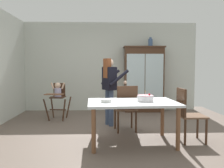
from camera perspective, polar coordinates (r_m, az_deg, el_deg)
ground_plane at (r=4.85m, az=0.57°, el=-11.87°), size 6.24×6.24×0.00m
wall_back at (r=7.29m, az=-0.45°, el=4.21°), size 5.32×0.06×2.70m
china_cabinet at (r=7.14m, az=7.70°, el=1.23°), size 1.22×0.48×1.96m
ceramic_vase at (r=7.21m, az=9.31°, el=9.92°), size 0.13×0.13×0.27m
high_chair_with_toddler at (r=6.13m, az=-13.04°, el=-2.38°), size 0.63×0.73×0.95m
adult_person at (r=5.35m, az=-0.59°, el=0.18°), size 0.65×0.64×1.53m
dining_table at (r=4.11m, az=4.90°, el=-5.43°), size 1.57×1.09×0.74m
birthday_cake at (r=4.12m, az=8.08°, el=-3.45°), size 0.28×0.28×0.19m
serving_bowl at (r=3.97m, az=-1.45°, el=-4.08°), size 0.18×0.18×0.05m
dining_chair_far_side at (r=4.84m, az=3.49°, el=-5.16°), size 0.49×0.49×0.96m
dining_chair_right_end at (r=4.41m, az=17.62°, el=-6.25°), size 0.44×0.44×0.96m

